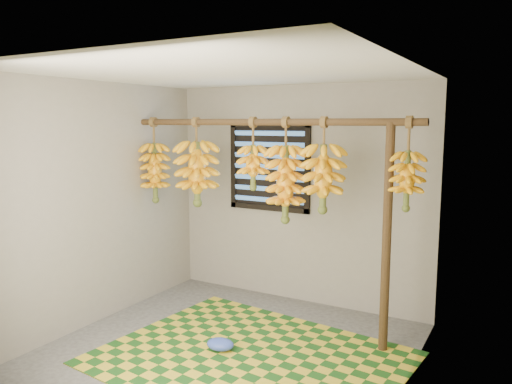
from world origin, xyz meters
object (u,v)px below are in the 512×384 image
Objects in this scene: support_post at (387,240)px; banana_bunch_c at (253,167)px; woven_mat at (250,358)px; plastic_bag at (220,344)px; banana_bunch_a at (155,173)px; banana_bunch_b at (197,173)px; banana_bunch_d at (285,184)px; banana_bunch_f at (407,181)px; banana_bunch_e at (323,178)px.

support_post is 1.43m from banana_bunch_c.
plastic_bag is at bearing -179.04° from woven_mat.
support_post is 1.54m from woven_mat.
banana_bunch_a is 0.57m from banana_bunch_b.
banana_bunch_c is at bearing 0.00° from banana_bunch_b.
banana_bunch_a is at bearing 180.00° from banana_bunch_d.
banana_bunch_c is 1.47m from banana_bunch_f.
banana_bunch_b is 2.14m from banana_bunch_f.
banana_bunch_f reaches higher than plastic_bag.
plastic_bag is (-0.30, -0.01, 0.06)m from woven_mat.
banana_bunch_c reaches higher than support_post.
banana_bunch_f is (2.70, 0.00, 0.07)m from banana_bunch_a.
banana_bunch_a is 1.58m from banana_bunch_d.
banana_bunch_b is at bearing -180.00° from banana_bunch_c.
banana_bunch_f is (1.39, 0.72, 1.46)m from plastic_bag.
banana_bunch_c is 0.71× the size of banana_bunch_d.
support_post is 2.04m from banana_bunch_b.
banana_bunch_a is 1.07× the size of banana_bunch_e.
banana_bunch_a reaches higher than support_post.
banana_bunch_d is at bearing 180.00° from banana_bunch_f.
banana_bunch_a and banana_bunch_b have the same top height.
banana_bunch_e is at bearing -180.00° from banana_bunch_f.
plastic_bag is (-1.24, -0.72, -0.94)m from support_post.
woven_mat is 2.84× the size of banana_bunch_e.
banana_bunch_a is at bearing 180.00° from banana_bunch_e.
banana_bunch_b is 0.68m from banana_bunch_c.
banana_bunch_c is 0.89× the size of banana_bunch_f.
banana_bunch_b is at bearing -180.00° from banana_bunch_f.
woven_mat is 3.49× the size of banana_bunch_c.
banana_bunch_e and banana_bunch_f have the same top height.
banana_bunch_c and banana_bunch_e have the same top height.
banana_bunch_a is at bearing 180.00° from banana_bunch_f.
plastic_bag is 2.04m from banana_bunch_a.
banana_bunch_b is 1.16× the size of banana_bunch_f.
banana_bunch_c is 0.81× the size of banana_bunch_e.
banana_bunch_c is at bearing 180.00° from banana_bunch_f.
banana_bunch_a is 1.17× the size of banana_bunch_f.
banana_bunch_c is at bearing 95.77° from plastic_bag.
banana_bunch_e is at bearing 47.62° from plastic_bag.
woven_mat is 1.94m from banana_bunch_b.
banana_bunch_c reaches higher than woven_mat.
banana_bunch_e is (1.39, 0.00, 0.02)m from banana_bunch_b.
banana_bunch_f reaches higher than woven_mat.
woven_mat is 1.69m from banana_bunch_e.
banana_bunch_d is at bearing 0.00° from banana_bunch_c.
banana_bunch_b is 1.05× the size of banana_bunch_e.
woven_mat is 9.71× the size of plastic_bag.
banana_bunch_a is 1.32× the size of banana_bunch_c.
banana_bunch_b reaches higher than woven_mat.
banana_bunch_b is (0.56, -0.00, 0.02)m from banana_bunch_a.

